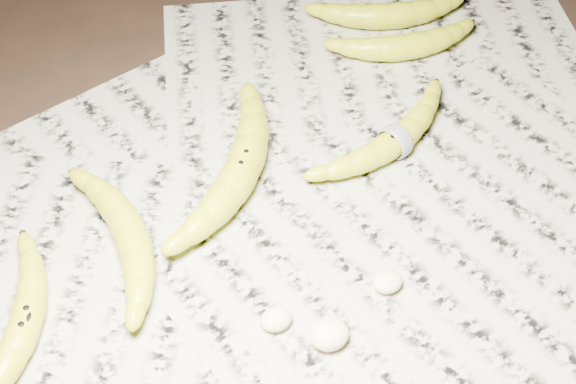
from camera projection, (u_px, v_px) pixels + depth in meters
name	position (u px, v px, depth m)	size (l,w,h in m)	color
ground	(304.00, 220.00, 0.86)	(3.00, 3.00, 0.00)	black
newspaper_patch	(282.00, 216.00, 0.86)	(0.90, 0.70, 0.01)	#A5A18D
banana_left_a	(24.00, 322.00, 0.75)	(0.18, 0.05, 0.03)	yellow
banana_left_b	(130.00, 232.00, 0.82)	(0.19, 0.06, 0.04)	yellow
banana_center	(242.00, 166.00, 0.87)	(0.23, 0.07, 0.04)	yellow
banana_taped	(395.00, 139.00, 0.91)	(0.20, 0.05, 0.03)	yellow
banana_upper_a	(389.00, 14.00, 1.06)	(0.18, 0.06, 0.04)	yellow
banana_upper_b	(406.00, 44.00, 1.02)	(0.17, 0.06, 0.03)	yellow
measuring_tape	(395.00, 139.00, 0.91)	(0.04, 0.04, 0.00)	white
flesh_chunk_a	(330.00, 333.00, 0.75)	(0.04, 0.03, 0.02)	beige
flesh_chunk_b	(276.00, 317.00, 0.76)	(0.03, 0.03, 0.02)	beige
flesh_chunk_c	(388.00, 280.00, 0.79)	(0.03, 0.03, 0.02)	beige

